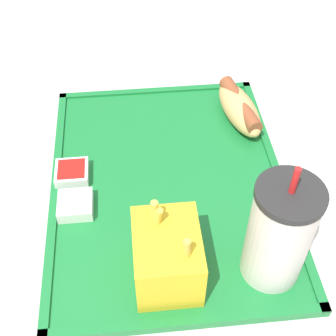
# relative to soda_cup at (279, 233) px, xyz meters

# --- Properties ---
(dining_table) EXTENTS (1.35, 1.01, 0.71)m
(dining_table) POSITION_rel_soda_cup_xyz_m (-0.14, -0.10, -0.44)
(dining_table) COLOR beige
(dining_table) RESTS_ON ground_plane
(food_tray) EXTENTS (0.45, 0.34, 0.01)m
(food_tray) POSITION_rel_soda_cup_xyz_m (-0.16, -0.11, -0.08)
(food_tray) COLOR #197233
(food_tray) RESTS_ON dining_table
(soda_cup) EXTENTS (0.08, 0.08, 0.18)m
(soda_cup) POSITION_rel_soda_cup_xyz_m (0.00, 0.00, 0.00)
(soda_cup) COLOR silver
(soda_cup) RESTS_ON food_tray
(hot_dog_far) EXTENTS (0.14, 0.07, 0.04)m
(hot_dog_far) POSITION_rel_soda_cup_xyz_m (-0.29, 0.02, -0.05)
(hot_dog_far) COLOR tan
(hot_dog_far) RESTS_ON food_tray
(fries_carton) EXTENTS (0.10, 0.08, 0.11)m
(fries_carton) POSITION_rel_soda_cup_xyz_m (-0.00, -0.13, -0.04)
(fries_carton) COLOR gold
(fries_carton) RESTS_ON food_tray
(sauce_cup_mayo) EXTENTS (0.05, 0.05, 0.02)m
(sauce_cup_mayo) POSITION_rel_soda_cup_xyz_m (-0.12, -0.25, -0.07)
(sauce_cup_mayo) COLOR silver
(sauce_cup_mayo) RESTS_ON food_tray
(sauce_cup_ketchup) EXTENTS (0.05, 0.05, 0.02)m
(sauce_cup_ketchup) POSITION_rel_soda_cup_xyz_m (-0.18, -0.25, -0.07)
(sauce_cup_ketchup) COLOR silver
(sauce_cup_ketchup) RESTS_ON food_tray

